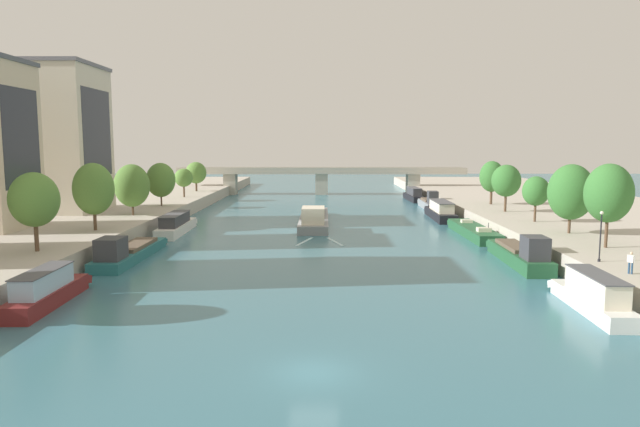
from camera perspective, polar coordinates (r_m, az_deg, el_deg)
ground_plane at (r=29.91m, az=-0.60°, el=-15.57°), size 400.00×400.00×0.00m
quay_left at (r=92.22m, az=-25.05°, el=-0.24°), size 36.00×170.00×2.08m
quay_right at (r=91.81m, az=25.24°, el=-0.28°), size 36.00×170.00×2.08m
barge_midriver at (r=82.05m, az=-0.60°, el=-0.46°), size 4.08×23.67×3.25m
wake_behind_barge at (r=67.79m, az=-0.04°, el=-2.81°), size 5.60×5.88×0.03m
moored_boat_left_midway at (r=45.49m, az=-25.57°, el=-6.90°), size 2.32×10.90×2.69m
moored_boat_left_second at (r=59.94m, az=-18.57°, el=-3.63°), size 3.08×15.93×2.98m
moored_boat_left_end at (r=76.46m, az=-14.14°, el=-1.09°), size 2.71×14.02×2.64m
moored_boat_right_far at (r=43.86m, az=25.55°, el=-7.36°), size 2.48×11.07×2.75m
moored_boat_right_second at (r=58.20m, az=19.32°, el=-3.83°), size 3.01×14.25×3.36m
moored_boat_right_midway at (r=74.66m, az=15.01°, el=-1.67°), size 3.10×16.55×2.32m
moored_boat_right_near at (r=90.45m, az=11.93°, el=0.22°), size 2.97×14.48×2.83m
moored_boat_right_end at (r=104.67m, az=10.83°, el=1.04°), size 2.34×12.10×3.43m
moored_boat_right_lone at (r=119.07m, az=9.30°, el=1.83°), size 2.61×12.70×2.75m
tree_left_third at (r=55.85m, az=-26.59°, el=1.23°), size 4.22×4.22×6.97m
tree_left_midway at (r=67.11m, az=-21.64°, el=2.29°), size 4.38×4.38×7.39m
tree_left_far at (r=79.74m, az=-18.24°, el=2.66°), size 4.64×4.64×6.80m
tree_left_past_mid at (r=91.13m, az=-15.59°, el=3.23°), size 4.41×4.41×6.60m
tree_left_distant at (r=105.40m, az=-13.43°, el=3.48°), size 3.25×3.25×5.11m
tree_left_second at (r=118.27m, az=-12.26°, el=3.98°), size 4.16×4.16×5.89m
tree_right_nearest at (r=57.92m, az=26.82°, el=1.82°), size 4.22×4.22×7.67m
tree_right_end_of_row at (r=65.79m, az=23.73°, el=1.97°), size 4.73×4.73×7.33m
tree_right_third at (r=74.24m, az=20.72°, el=2.10°), size 3.22×3.22×5.55m
tree_right_second at (r=84.09m, az=18.06°, el=3.12°), size 4.03×4.03×6.59m
tree_right_midway at (r=94.02m, az=16.75°, el=3.54°), size 3.78×3.78×6.81m
lamppost_right_bank at (r=50.97m, az=26.18°, el=-1.83°), size 0.28×0.28×4.09m
building_left_corner at (r=89.51m, az=-25.46°, el=6.81°), size 14.31×12.62×20.55m
bridge_far at (r=132.28m, az=0.16°, el=3.67°), size 66.20×4.40×6.25m
person_on_quay at (r=47.37m, az=28.58°, el=-4.21°), size 0.42×0.38×1.62m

